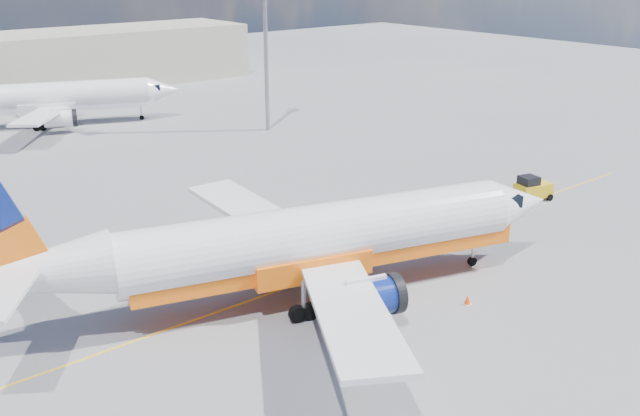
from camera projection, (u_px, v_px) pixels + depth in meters
ground at (336, 300)px, 40.45m from camera, size 240.00×240.00×0.00m
taxi_line at (303, 282)px, 42.63m from camera, size 70.00×0.15×0.01m
terminal_main at (4, 66)px, 96.60m from camera, size 70.00×14.00×8.00m
main_jet at (303, 241)px, 39.48m from camera, size 34.51×26.29×10.45m
second_jet at (46, 98)px, 79.76m from camera, size 30.69×23.19×9.39m
gse_tug at (532, 189)px, 56.35m from camera, size 3.13×2.34×2.03m
traffic_cone at (467, 300)px, 39.83m from camera, size 0.41×0.41×0.58m
floodlight_mast at (265, 10)px, 74.68m from camera, size 1.56×1.56×21.41m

